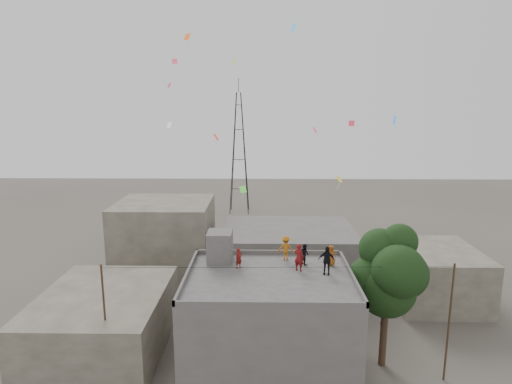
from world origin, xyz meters
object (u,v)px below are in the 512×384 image
at_px(stair_head_box, 220,246).
at_px(person_dark_adult, 327,260).
at_px(tree, 390,274).
at_px(person_red_adult, 299,257).
at_px(transmission_tower, 239,153).

height_order(stair_head_box, person_dark_adult, stair_head_box).
bearing_deg(tree, person_dark_adult, -178.31).
bearing_deg(person_red_adult, stair_head_box, 14.51).
bearing_deg(person_dark_adult, tree, 13.79).
bearing_deg(stair_head_box, person_dark_adult, -17.61).
relative_size(transmission_tower, person_dark_adult, 11.46).
height_order(tree, transmission_tower, transmission_tower).
distance_m(stair_head_box, tree, 10.80).
bearing_deg(tree, stair_head_box, 169.26).
xyz_separation_m(stair_head_box, tree, (10.57, -2.00, -1.00)).
relative_size(tree, person_red_adult, 5.20).
bearing_deg(stair_head_box, tree, -10.74).
relative_size(stair_head_box, person_dark_adult, 1.15).
relative_size(transmission_tower, person_red_adult, 11.44).
bearing_deg(transmission_tower, person_dark_adult, -79.29).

